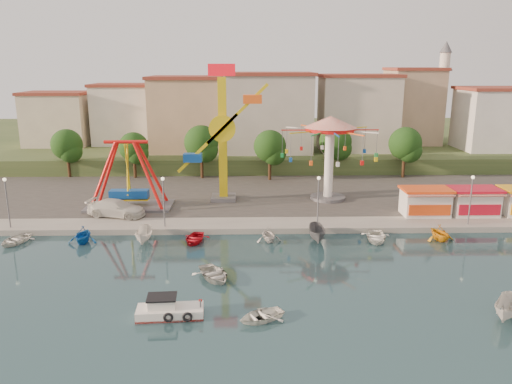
{
  "coord_description": "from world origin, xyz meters",
  "views": [
    {
      "loc": [
        0.49,
        -36.78,
        17.07
      ],
      "look_at": [
        1.56,
        14.0,
        4.0
      ],
      "focal_mm": 35.0,
      "sensor_mm": 36.0,
      "label": 1
    }
  ],
  "objects_px": {
    "rowboat_a": "(214,274)",
    "skiff": "(507,309)",
    "wave_swinger": "(330,139)",
    "cabin_motorboat": "(168,311)",
    "pirate_ship_ride": "(128,176)",
    "kamikaze_tower": "(226,137)",
    "van": "(116,208)"
  },
  "relations": [
    {
      "from": "pirate_ship_ride",
      "to": "wave_swinger",
      "type": "height_order",
      "value": "wave_swinger"
    },
    {
      "from": "skiff",
      "to": "van",
      "type": "relative_size",
      "value": 0.59
    },
    {
      "from": "kamikaze_tower",
      "to": "van",
      "type": "xyz_separation_m",
      "value": [
        -12.01,
        -6.53,
        -6.92
      ]
    },
    {
      "from": "pirate_ship_ride",
      "to": "kamikaze_tower",
      "type": "distance_m",
      "value": 12.41
    },
    {
      "from": "kamikaze_tower",
      "to": "cabin_motorboat",
      "type": "bearing_deg",
      "value": -96.1
    },
    {
      "from": "wave_swinger",
      "to": "rowboat_a",
      "type": "relative_size",
      "value": 2.89
    },
    {
      "from": "rowboat_a",
      "to": "van",
      "type": "relative_size",
      "value": 0.63
    },
    {
      "from": "wave_swinger",
      "to": "pirate_ship_ride",
      "type": "bearing_deg",
      "value": -172.51
    },
    {
      "from": "kamikaze_tower",
      "to": "cabin_motorboat",
      "type": "distance_m",
      "value": 29.67
    },
    {
      "from": "pirate_ship_ride",
      "to": "van",
      "type": "relative_size",
      "value": 1.56
    },
    {
      "from": "skiff",
      "to": "rowboat_a",
      "type": "bearing_deg",
      "value": -161.61
    },
    {
      "from": "van",
      "to": "rowboat_a",
      "type": "bearing_deg",
      "value": -130.12
    },
    {
      "from": "rowboat_a",
      "to": "van",
      "type": "xyz_separation_m",
      "value": [
        -11.76,
        15.67,
        1.11
      ]
    },
    {
      "from": "wave_swinger",
      "to": "cabin_motorboat",
      "type": "xyz_separation_m",
      "value": [
        -15.71,
        -28.62,
        -7.76
      ]
    },
    {
      "from": "rowboat_a",
      "to": "pirate_ship_ride",
      "type": "bearing_deg",
      "value": 92.12
    },
    {
      "from": "wave_swinger",
      "to": "rowboat_a",
      "type": "height_order",
      "value": "wave_swinger"
    },
    {
      "from": "cabin_motorboat",
      "to": "kamikaze_tower",
      "type": "bearing_deg",
      "value": 80.13
    },
    {
      "from": "rowboat_a",
      "to": "skiff",
      "type": "height_order",
      "value": "skiff"
    },
    {
      "from": "pirate_ship_ride",
      "to": "cabin_motorboat",
      "type": "xyz_separation_m",
      "value": [
        8.32,
        -25.46,
        -3.96
      ]
    },
    {
      "from": "pirate_ship_ride",
      "to": "cabin_motorboat",
      "type": "height_order",
      "value": "pirate_ship_ride"
    },
    {
      "from": "wave_swinger",
      "to": "skiff",
      "type": "relative_size",
      "value": 3.04
    },
    {
      "from": "cabin_motorboat",
      "to": "skiff",
      "type": "xyz_separation_m",
      "value": [
        23.41,
        -0.77,
        0.3
      ]
    },
    {
      "from": "cabin_motorboat",
      "to": "wave_swinger",
      "type": "bearing_deg",
      "value": 57.46
    },
    {
      "from": "wave_swinger",
      "to": "kamikaze_tower",
      "type": "bearing_deg",
      "value": -179.05
    },
    {
      "from": "pirate_ship_ride",
      "to": "rowboat_a",
      "type": "distance_m",
      "value": 22.58
    },
    {
      "from": "wave_swinger",
      "to": "cabin_motorboat",
      "type": "bearing_deg",
      "value": -118.77
    },
    {
      "from": "rowboat_a",
      "to": "cabin_motorboat",
      "type": "bearing_deg",
      "value": -142.08
    },
    {
      "from": "wave_swinger",
      "to": "cabin_motorboat",
      "type": "height_order",
      "value": "wave_swinger"
    },
    {
      "from": "cabin_motorboat",
      "to": "rowboat_a",
      "type": "bearing_deg",
      "value": 62.0
    },
    {
      "from": "cabin_motorboat",
      "to": "skiff",
      "type": "distance_m",
      "value": 23.42
    },
    {
      "from": "wave_swinger",
      "to": "skiff",
      "type": "bearing_deg",
      "value": -75.32
    },
    {
      "from": "skiff",
      "to": "pirate_ship_ride",
      "type": "bearing_deg",
      "value": 177.5
    }
  ]
}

